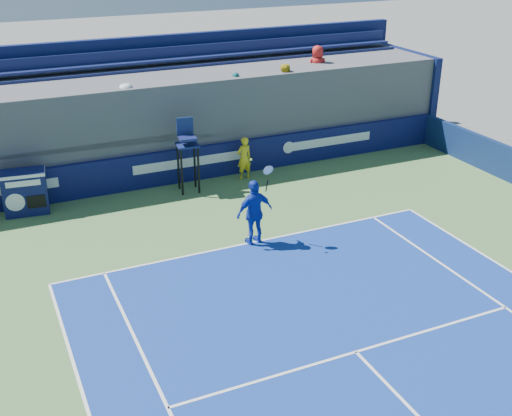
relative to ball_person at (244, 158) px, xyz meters
name	(u,v)px	position (x,y,z in m)	size (l,w,h in m)	color
ball_person	(244,158)	(0.00, 0.00, 0.00)	(0.55, 0.36, 1.51)	yellow
back_hoarding	(189,165)	(-1.81, 0.59, -0.17)	(20.40, 0.21, 1.20)	#0C1047
match_clock	(25,191)	(-7.27, 0.09, -0.03)	(1.39, 0.87, 1.40)	#0E144A
umpire_chair	(187,148)	(-2.13, -0.26, 0.76)	(0.77, 0.77, 2.48)	black
tennis_player	(255,212)	(-1.70, -4.66, 0.19)	(1.15, 0.59, 2.57)	#1530AD
stadium_seating	(169,115)	(-1.83, 2.63, 1.08)	(21.00, 4.05, 4.40)	#4D4D52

